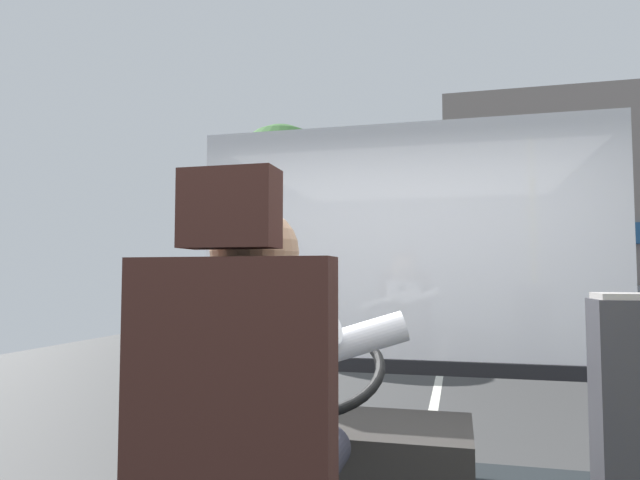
{
  "coord_description": "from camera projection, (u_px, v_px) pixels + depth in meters",
  "views": [
    {
      "loc": [
        0.33,
        -1.68,
        1.64
      ],
      "look_at": [
        -0.26,
        0.67,
        1.8
      ],
      "focal_mm": 31.25,
      "sensor_mm": 36.0,
      "label": 1
    }
  ],
  "objects": [
    {
      "name": "ground",
      "position": [
        441.0,
        368.0,
        10.12
      ],
      "size": [
        18.0,
        44.0,
        0.06
      ],
      "color": "#383838"
    },
    {
      "name": "bus_driver",
      "position": [
        262.0,
        399.0,
        1.44
      ],
      "size": [
        0.74,
        0.61,
        0.79
      ],
      "color": "#282833",
      "rests_on": "driver_seat"
    },
    {
      "name": "steering_console",
      "position": [
        343.0,
        464.0,
        2.41
      ],
      "size": [
        1.1,
        0.99,
        0.83
      ],
      "color": "#282623",
      "rests_on": "bus_floor"
    },
    {
      "name": "fare_box",
      "position": [
        640.0,
        449.0,
        1.76
      ],
      "size": [
        0.25,
        0.2,
        0.98
      ],
      "color": "#333338",
      "rests_on": "bus_floor"
    },
    {
      "name": "windshield_panel",
      "position": [
        401.0,
        274.0,
        3.27
      ],
      "size": [
        2.5,
        0.08,
        1.48
      ],
      "color": "silver"
    },
    {
      "name": "street_tree",
      "position": [
        281.0,
        178.0,
        13.42
      ],
      "size": [
        2.46,
        2.46,
        5.29
      ],
      "color": "#4C3828",
      "rests_on": "ground"
    },
    {
      "name": "parked_car_blue",
      "position": [
        624.0,
        307.0,
        16.55
      ],
      "size": [
        1.76,
        4.23,
        1.39
      ],
      "color": "navy",
      "rests_on": "ground"
    }
  ]
}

